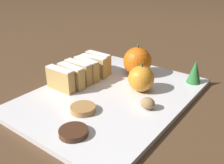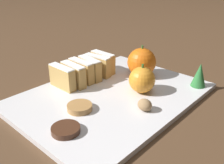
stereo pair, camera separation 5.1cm
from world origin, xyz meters
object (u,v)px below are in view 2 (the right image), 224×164
Objects in this scene: orange_far at (142,80)px; chocolate_cookie at (66,130)px; walnut at (145,105)px; orange_near at (142,62)px.

orange_far reaches higher than chocolate_cookie.
orange_far is 0.22m from chocolate_cookie.
orange_near is at bearing 128.67° from walnut.
walnut reaches higher than chocolate_cookie.
orange_near is at bearing 100.16° from chocolate_cookie.
walnut is 0.60× the size of chocolate_cookie.
chocolate_cookie is at bearing -91.39° from orange_far.
orange_near is 2.69× the size of walnut.
walnut is at bearing 68.80° from chocolate_cookie.
orange_near is 1.61× the size of chocolate_cookie.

